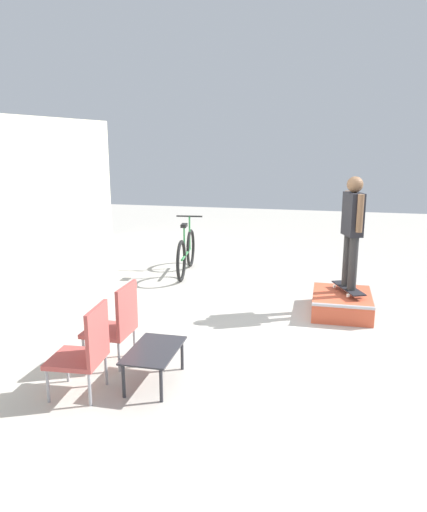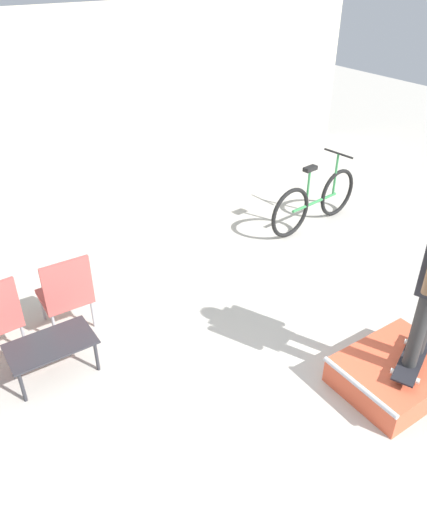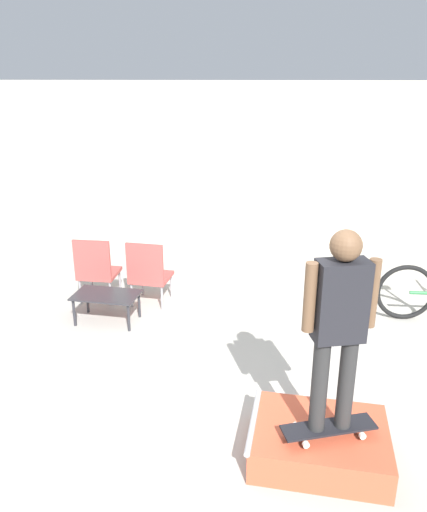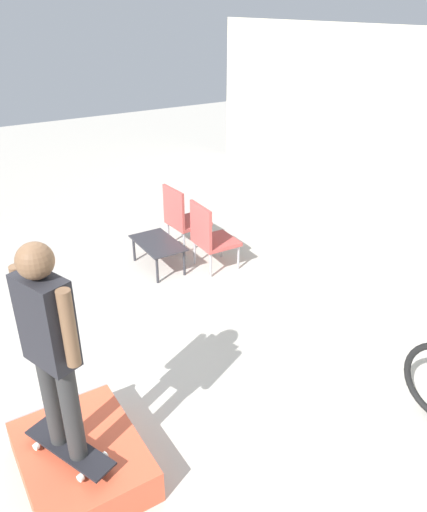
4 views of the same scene
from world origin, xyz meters
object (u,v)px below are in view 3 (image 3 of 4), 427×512
object	(u,v)px
coffee_table	(106,298)
skateboard_on_ramp	(329,428)
patio_chair_right	(149,272)
skate_ramp_box	(319,442)
person_skater	(339,318)
patio_chair_left	(96,268)

from	to	relation	value
coffee_table	skateboard_on_ramp	bearing A→B (deg)	-36.93
skateboard_on_ramp	patio_chair_right	xyz separation A→B (m)	(-2.40, 2.69, 0.13)
skate_ramp_box	skateboard_on_ramp	bearing A→B (deg)	-53.32
skateboard_on_ramp	coffee_table	xyz separation A→B (m)	(-2.79, 2.10, -0.03)
skateboard_on_ramp	person_skater	distance (m)	0.99
coffee_table	patio_chair_right	world-z (taller)	patio_chair_right
patio_chair_left	patio_chair_right	size ratio (longest dim) A/B	1.00
patio_chair_left	skate_ramp_box	bearing A→B (deg)	136.34
skate_ramp_box	patio_chair_left	xyz separation A→B (m)	(-3.11, 2.61, 0.35)
skateboard_on_ramp	coffee_table	world-z (taller)	coffee_table
skate_ramp_box	patio_chair_left	size ratio (longest dim) A/B	1.21
skateboard_on_ramp	patio_chair_left	xyz separation A→B (m)	(-3.18, 2.69, 0.13)
person_skater	patio_chair_left	world-z (taller)	person_skater
skateboard_on_ramp	patio_chair_left	size ratio (longest dim) A/B	0.83
patio_chair_right	person_skater	bearing A→B (deg)	133.03
skateboard_on_ramp	skate_ramp_box	bearing A→B (deg)	103.38
person_skater	patio_chair_right	size ratio (longest dim) A/B	1.74
patio_chair_right	skateboard_on_ramp	bearing A→B (deg)	133.03
patio_chair_right	skate_ramp_box	bearing A→B (deg)	133.19
coffee_table	patio_chair_left	bearing A→B (deg)	122.99
person_skater	skateboard_on_ramp	bearing A→B (deg)	160.06
coffee_table	patio_chair_right	distance (m)	0.73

